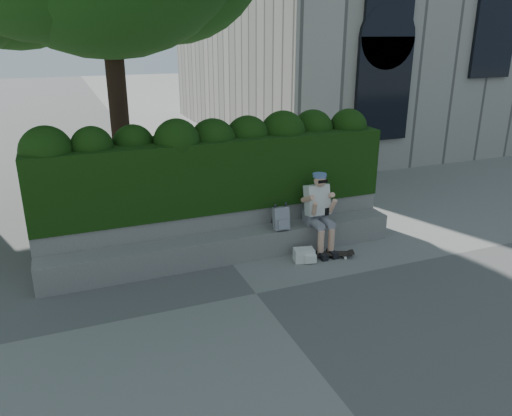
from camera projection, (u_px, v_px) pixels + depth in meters
name	position (u px, v px, depth m)	size (l,w,h in m)	color
ground	(256.00, 294.00, 7.31)	(80.00, 80.00, 0.00)	slate
bench_ledge	(228.00, 247.00, 8.33)	(6.00, 0.45, 0.45)	gray
planter_wall	(219.00, 229.00, 8.69)	(6.00, 0.50, 0.75)	gray
hedge	(214.00, 172.00, 8.56)	(6.00, 1.00, 1.20)	black
person	(318.00, 209.00, 8.54)	(0.40, 0.76, 1.38)	gray
skateboard	(330.00, 254.00, 8.47)	(0.74, 0.43, 0.08)	black
backpack_plaid	(281.00, 218.00, 8.42)	(0.26, 0.14, 0.39)	#A4A5A9
backpack_ground	(304.00, 255.00, 8.32)	(0.33, 0.23, 0.21)	silver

